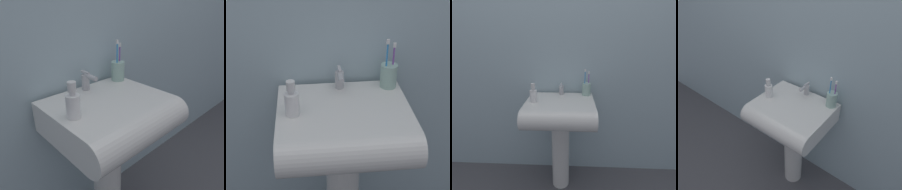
# 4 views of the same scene
# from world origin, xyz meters

# --- Properties ---
(ground_plane) EXTENTS (6.00, 6.00, 0.00)m
(ground_plane) POSITION_xyz_m (0.00, 0.00, 0.00)
(ground_plane) COLOR #4C4C51
(ground_plane) RESTS_ON ground
(wall_back) EXTENTS (5.00, 0.05, 2.40)m
(wall_back) POSITION_xyz_m (0.00, 0.24, 1.20)
(wall_back) COLOR #9EB7C1
(wall_back) RESTS_ON ground
(sink_pedestal) EXTENTS (0.15, 0.15, 0.66)m
(sink_pedestal) POSITION_xyz_m (0.00, 0.00, 0.33)
(sink_pedestal) COLOR white
(sink_pedestal) RESTS_ON ground
(sink_basin) EXTENTS (0.52, 0.46, 0.14)m
(sink_basin) POSITION_xyz_m (0.00, -0.05, 0.73)
(sink_basin) COLOR white
(sink_basin) RESTS_ON sink_pedestal
(faucet) EXTENTS (0.04, 0.11, 0.09)m
(faucet) POSITION_xyz_m (0.00, 0.14, 0.85)
(faucet) COLOR #B7B7BC
(faucet) RESTS_ON sink_basin
(toothbrush_cup) EXTENTS (0.07, 0.07, 0.22)m
(toothbrush_cup) POSITION_xyz_m (0.21, 0.14, 0.85)
(toothbrush_cup) COLOR #99BFB2
(toothbrush_cup) RESTS_ON sink_basin
(soap_bottle) EXTENTS (0.05, 0.05, 0.14)m
(soap_bottle) POSITION_xyz_m (-0.20, -0.04, 0.86)
(soap_bottle) COLOR white
(soap_bottle) RESTS_ON sink_basin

